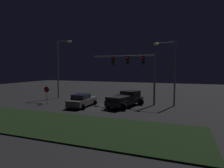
{
  "coord_description": "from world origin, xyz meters",
  "views": [
    {
      "loc": [
        9.71,
        -21.53,
        4.53
      ],
      "look_at": [
        1.34,
        0.76,
        2.62
      ],
      "focal_mm": 31.17,
      "sensor_mm": 36.0,
      "label": 1
    }
  ],
  "objects_px": {
    "car_sedan": "(82,100)",
    "street_lamp_right": "(170,65)",
    "street_lamp_left": "(60,62)",
    "stop_sign": "(47,92)",
    "pickup_truck": "(126,98)",
    "traffic_signal_gantry": "(135,65)"
  },
  "relations": [
    {
      "from": "car_sedan",
      "to": "street_lamp_right",
      "type": "distance_m",
      "value": 11.37
    },
    {
      "from": "car_sedan",
      "to": "street_lamp_left",
      "type": "height_order",
      "value": "street_lamp_left"
    },
    {
      "from": "car_sedan",
      "to": "stop_sign",
      "type": "height_order",
      "value": "stop_sign"
    },
    {
      "from": "street_lamp_left",
      "to": "street_lamp_right",
      "type": "height_order",
      "value": "street_lamp_left"
    },
    {
      "from": "pickup_truck",
      "to": "stop_sign",
      "type": "distance_m",
      "value": 10.21
    },
    {
      "from": "street_lamp_left",
      "to": "stop_sign",
      "type": "distance_m",
      "value": 6.1
    },
    {
      "from": "car_sedan",
      "to": "pickup_truck",
      "type": "bearing_deg",
      "value": -68.97
    },
    {
      "from": "traffic_signal_gantry",
      "to": "stop_sign",
      "type": "height_order",
      "value": "traffic_signal_gantry"
    },
    {
      "from": "pickup_truck",
      "to": "stop_sign",
      "type": "height_order",
      "value": "stop_sign"
    },
    {
      "from": "stop_sign",
      "to": "car_sedan",
      "type": "bearing_deg",
      "value": -1.46
    },
    {
      "from": "pickup_truck",
      "to": "traffic_signal_gantry",
      "type": "xyz_separation_m",
      "value": [
        0.56,
        2.14,
        3.9
      ]
    },
    {
      "from": "car_sedan",
      "to": "street_lamp_left",
      "type": "relative_size",
      "value": 0.51
    },
    {
      "from": "traffic_signal_gantry",
      "to": "street_lamp_left",
      "type": "relative_size",
      "value": 0.96
    },
    {
      "from": "traffic_signal_gantry",
      "to": "street_lamp_right",
      "type": "relative_size",
      "value": 1.07
    },
    {
      "from": "traffic_signal_gantry",
      "to": "stop_sign",
      "type": "relative_size",
      "value": 3.73
    },
    {
      "from": "street_lamp_left",
      "to": "stop_sign",
      "type": "relative_size",
      "value": 3.9
    },
    {
      "from": "pickup_truck",
      "to": "street_lamp_right",
      "type": "relative_size",
      "value": 0.74
    },
    {
      "from": "traffic_signal_gantry",
      "to": "stop_sign",
      "type": "xyz_separation_m",
      "value": [
        -10.6,
        -3.94,
        -3.34
      ]
    },
    {
      "from": "pickup_truck",
      "to": "traffic_signal_gantry",
      "type": "bearing_deg",
      "value": 1.08
    },
    {
      "from": "pickup_truck",
      "to": "street_lamp_left",
      "type": "relative_size",
      "value": 0.66
    },
    {
      "from": "pickup_truck",
      "to": "street_lamp_left",
      "type": "height_order",
      "value": "street_lamp_left"
    },
    {
      "from": "traffic_signal_gantry",
      "to": "car_sedan",
      "type": "bearing_deg",
      "value": -143.05
    }
  ]
}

